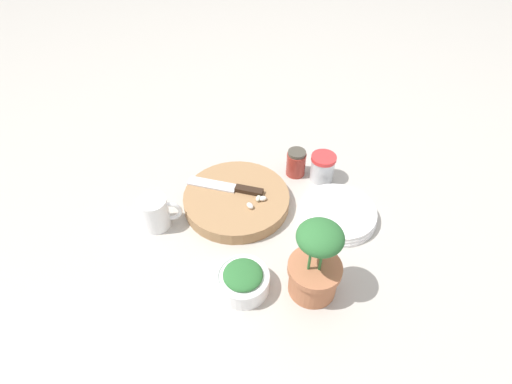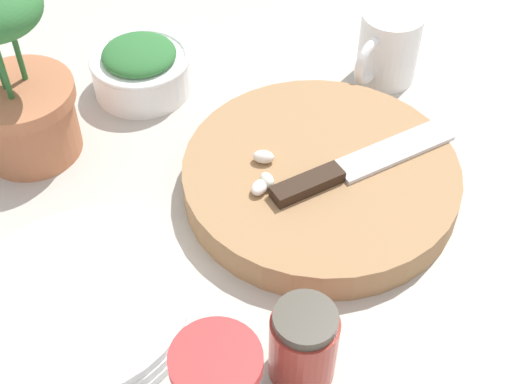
{
  "view_description": "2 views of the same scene",
  "coord_description": "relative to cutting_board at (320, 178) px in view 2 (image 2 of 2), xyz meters",
  "views": [
    {
      "loc": [
        0.57,
        0.51,
        0.8
      ],
      "look_at": [
        0.06,
        -0.05,
        0.07
      ],
      "focal_mm": 28.0,
      "sensor_mm": 36.0,
      "label": 1
    },
    {
      "loc": [
        -0.45,
        -0.07,
        0.56
      ],
      "look_at": [
        0.02,
        -0.04,
        0.06
      ],
      "focal_mm": 50.0,
      "sensor_mm": 36.0,
      "label": 2
    }
  ],
  "objects": [
    {
      "name": "herb_bowl",
      "position": [
        0.16,
        0.22,
        0.01
      ],
      "size": [
        0.12,
        0.12,
        0.07
      ],
      "color": "white",
      "rests_on": "ground_plane"
    },
    {
      "name": "plate_stack",
      "position": [
        -0.17,
        0.22,
        -0.0
      ],
      "size": [
        0.21,
        0.21,
        0.03
      ],
      "color": "white",
      "rests_on": "ground_plane"
    },
    {
      "name": "honey_jar",
      "position": [
        -0.22,
        0.02,
        0.02
      ],
      "size": [
        0.06,
        0.06,
        0.08
      ],
      "color": "#9E3328",
      "rests_on": "ground_plane"
    },
    {
      "name": "ground_plane",
      "position": [
        -0.08,
        0.11,
        -0.02
      ],
      "size": [
        5.0,
        5.0,
        0.0
      ],
      "primitive_type": "plane",
      "color": "#B2ADA3"
    },
    {
      "name": "coffee_mug",
      "position": [
        0.2,
        -0.08,
        0.03
      ],
      "size": [
        0.1,
        0.08,
        0.09
      ],
      "color": "white",
      "rests_on": "ground_plane"
    },
    {
      "name": "spice_jar",
      "position": [
        -0.26,
        0.09,
        0.02
      ],
      "size": [
        0.07,
        0.07,
        0.08
      ],
      "color": "silver",
      "rests_on": "ground_plane"
    },
    {
      "name": "cutting_board",
      "position": [
        0.0,
        0.0,
        0.0
      ],
      "size": [
        0.29,
        0.29,
        0.04
      ],
      "color": "#9E754C",
      "rests_on": "ground_plane"
    },
    {
      "name": "potted_herb",
      "position": [
        0.05,
        0.32,
        0.07
      ],
      "size": [
        0.12,
        0.12,
        0.21
      ],
      "color": "#B26B47",
      "rests_on": "ground_plane"
    },
    {
      "name": "chef_knife",
      "position": [
        -0.0,
        -0.03,
        0.02
      ],
      "size": [
        0.14,
        0.2,
        0.01
      ],
      "rotation": [
        0.0,
        0.0,
        3.71
      ],
      "color": "black",
      "rests_on": "cutting_board"
    },
    {
      "name": "garlic_cloves",
      "position": [
        -0.02,
        0.06,
        0.02
      ],
      "size": [
        0.06,
        0.03,
        0.01
      ],
      "color": "silver",
      "rests_on": "cutting_board"
    }
  ]
}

